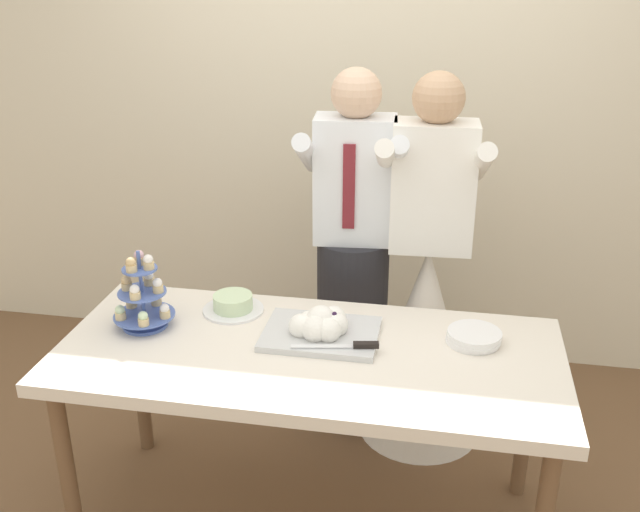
% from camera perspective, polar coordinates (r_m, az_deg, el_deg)
% --- Properties ---
extents(rear_wall, '(5.20, 0.10, 2.90)m').
position_cam_1_polar(rear_wall, '(3.77, 3.57, 13.07)').
color(rear_wall, beige).
rests_on(rear_wall, ground_plane).
extents(dessert_table, '(1.80, 0.80, 0.78)m').
position_cam_1_polar(dessert_table, '(2.65, -0.88, -8.71)').
color(dessert_table, silver).
rests_on(dessert_table, ground_plane).
extents(cupcake_stand, '(0.23, 0.23, 0.31)m').
position_cam_1_polar(cupcake_stand, '(2.79, -13.73, -3.23)').
color(cupcake_stand, '#4C66B2').
rests_on(cupcake_stand, dessert_table).
extents(main_cake_tray, '(0.43, 0.31, 0.12)m').
position_cam_1_polar(main_cake_tray, '(2.66, 0.10, -5.60)').
color(main_cake_tray, silver).
rests_on(main_cake_tray, dessert_table).
extents(plate_stack, '(0.20, 0.20, 0.04)m').
position_cam_1_polar(plate_stack, '(2.70, 11.97, -6.23)').
color(plate_stack, white).
rests_on(plate_stack, dessert_table).
extents(round_cake, '(0.24, 0.24, 0.07)m').
position_cam_1_polar(round_cake, '(2.88, -6.83, -3.77)').
color(round_cake, white).
rests_on(round_cake, dessert_table).
extents(person_groom, '(0.50, 0.52, 1.66)m').
position_cam_1_polar(person_groom, '(3.25, 2.59, -1.51)').
color(person_groom, '#232328').
rests_on(person_groom, ground_plane).
extents(person_bride, '(0.56, 0.56, 1.66)m').
position_cam_1_polar(person_bride, '(3.27, 8.22, -4.84)').
color(person_bride, white).
rests_on(person_bride, ground_plane).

